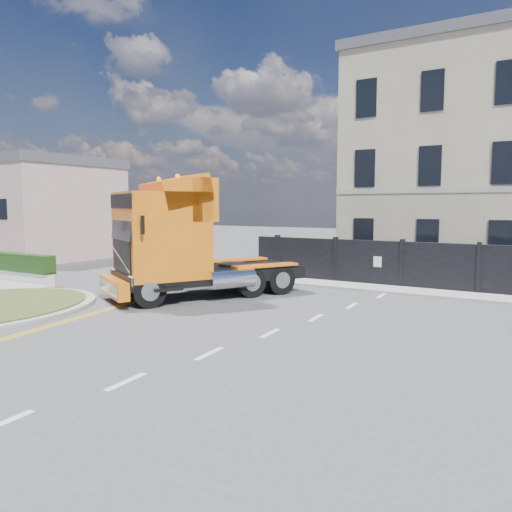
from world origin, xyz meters
The scene contains 7 objects.
ground centered at (0.00, 0.00, 0.00)m, with size 120.00×120.00×0.00m, color #424244.
seaside_bldg_pink centered at (-20.00, 9.00, 3.00)m, with size 8.00×8.00×6.00m, color #C4A399.
seaside_bldg_cream centered at (-28.00, 11.00, 2.50)m, with size 9.00×8.00×5.00m, color beige.
hoarding_fence centered at (6.55, 9.00, 1.00)m, with size 18.80×0.25×2.00m.
georgian_building centered at (6.00, 16.50, 5.77)m, with size 12.30×10.30×12.80m.
pavement_far centered at (6.00, 8.10, 0.06)m, with size 20.00×1.60×0.12m, color gray.
truck centered at (-2.61, 2.46, 2.02)m, with size 6.09×7.93×4.51m.
Camera 1 is at (9.61, -12.09, 3.51)m, focal length 35.00 mm.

